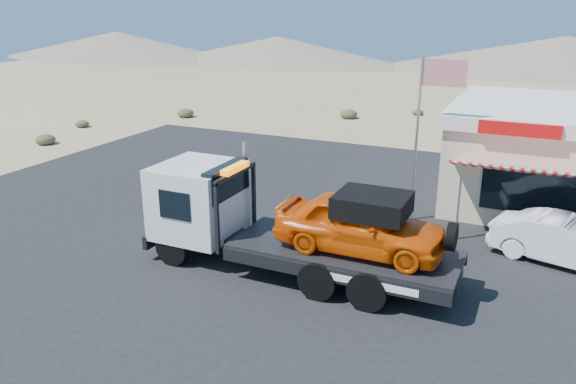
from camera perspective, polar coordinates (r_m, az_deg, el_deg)
name	(u,v)px	position (r m, az deg, el deg)	size (l,w,h in m)	color
ground	(241,243)	(18.96, -4.84, -5.19)	(120.00, 120.00, 0.00)	#927753
asphalt_lot	(328,222)	(20.69, 4.11, -3.06)	(32.00, 24.00, 0.02)	black
tow_truck	(289,220)	(16.33, 0.15, -2.86)	(9.19, 2.72, 3.07)	black
white_sedan	(566,241)	(19.16, 26.42, -4.52)	(1.53, 4.39, 1.45)	silver
flagpole	(425,120)	(20.27, 13.72, 7.08)	(1.55, 0.10, 6.00)	#99999E
desert_scrub	(140,134)	(34.68, -14.77, 5.76)	(20.99, 32.98, 0.66)	#343D21
distant_hills	(389,53)	(72.80, 10.27, 13.76)	(126.00, 48.00, 4.20)	#726B59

